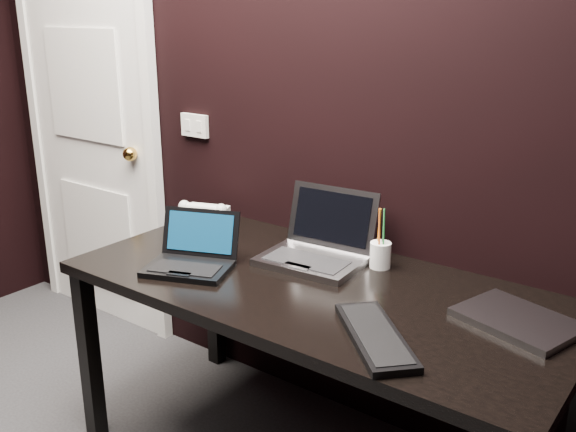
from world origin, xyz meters
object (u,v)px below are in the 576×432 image
Objects in this scene: door at (91,126)px; desk at (315,304)px; pen_cup at (380,254)px; netbook at (192,258)px; desk_phone at (204,215)px; silver_laptop at (317,248)px; closed_laptop at (518,320)px; mobile_phone at (178,230)px; ext_keyboard at (375,336)px.

door reaches higher than desk.
netbook is at bearing -143.09° from pen_cup.
pen_cup reaches higher than desk.
pen_cup reaches higher than desk_phone.
silver_laptop is 1.74× the size of pen_cup.
door reaches higher than closed_laptop.
silver_laptop reaches higher than pen_cup.
silver_laptop reaches higher than mobile_phone.
desk_phone reaches higher than closed_laptop.
door reaches higher than ext_keyboard.
door is 0.97m from desk_phone.
door reaches higher than netbook.
mobile_phone is at bearing -75.71° from desk_phone.
ext_keyboard is at bearing -13.79° from mobile_phone.
silver_laptop is at bearing 139.69° from ext_keyboard.
desk is 4.48× the size of silver_laptop.
desk is at bearing 19.28° from netbook.
ext_keyboard is (2.00, -0.60, -0.29)m from door.
netbook is at bearing -166.26° from closed_laptop.
silver_laptop is 0.23m from pen_cup.
desk is at bearing -2.62° from mobile_phone.
silver_laptop is at bearing -5.22° from desk_phone.
pen_cup reaches higher than mobile_phone.
netbook is (-0.43, -0.15, 0.12)m from desk.
desk is 0.47m from netbook.
desk is 4.55× the size of ext_keyboard.
netbook reaches higher than desk.
silver_laptop is 1.67× the size of desk_phone.
desk_phone reaches higher than desk.
pen_cup is (0.53, 0.40, 0.01)m from netbook.
desk_phone is at bearing 174.78° from silver_laptop.
door reaches higher than silver_laptop.
desk_phone is 0.20m from mobile_phone.
silver_laptop is 0.62m from desk_phone.
mobile_phone is 0.81m from pen_cup.
closed_laptop is (0.64, 0.11, 0.09)m from desk.
silver_laptop is 0.75m from closed_laptop.
door reaches higher than desk_phone.
mobile_phone is (-0.68, 0.03, 0.12)m from desk.
closed_laptop is 1.32m from mobile_phone.
ext_keyboard is 1.17m from desk_phone.
silver_laptop is (-0.11, 0.17, 0.12)m from desk.
door is 1.06m from mobile_phone.
mobile_phone is (-0.25, 0.18, 0.00)m from netbook.
door is at bearing 175.92° from pen_cup.
ext_keyboard is at bearing -5.30° from netbook.
mobile_phone is 0.48× the size of pen_cup.
ext_keyboard reaches higher than closed_laptop.
netbook is at bearing -51.21° from desk_phone.
netbook is at bearing -134.68° from silver_laptop.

